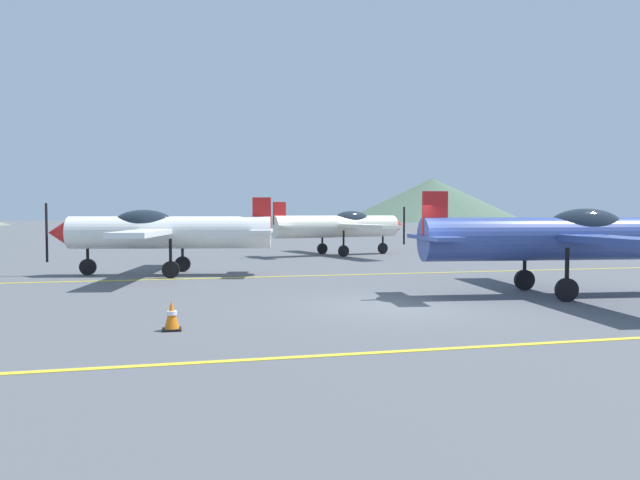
{
  "coord_description": "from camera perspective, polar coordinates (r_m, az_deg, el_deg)",
  "views": [
    {
      "loc": [
        -5.52,
        -14.09,
        2.27
      ],
      "look_at": [
        0.3,
        10.0,
        1.2
      ],
      "focal_mm": 34.35,
      "sensor_mm": 36.0,
      "label": 1
    }
  ],
  "objects": [
    {
      "name": "airplane_near",
      "position": [
        18.25,
        21.71,
        0.25
      ],
      "size": [
        8.38,
        9.62,
        2.87
      ],
      "color": "#33478C",
      "rests_on": "ground_plane"
    },
    {
      "name": "traffic_cone_front",
      "position": [
        12.31,
        -13.65,
        -6.87
      ],
      "size": [
        0.36,
        0.36,
        0.59
      ],
      "color": "black",
      "rests_on": "ground_plane"
    },
    {
      "name": "car_sedan",
      "position": [
        41.44,
        14.03,
        0.43
      ],
      "size": [
        2.45,
        4.5,
        1.62
      ],
      "color": "black",
      "rests_on": "ground_plane"
    },
    {
      "name": "apron_line_far",
      "position": [
        22.46,
        0.72,
        -3.32
      ],
      "size": [
        80.0,
        0.16,
        0.01
      ],
      "primitive_type": "cube",
      "color": "yellow",
      "rests_on": "ground_plane"
    },
    {
      "name": "airplane_mid",
      "position": [
        23.33,
        -14.51,
        0.79
      ],
      "size": [
        8.4,
        9.6,
        2.87
      ],
      "color": "white",
      "rests_on": "ground_plane"
    },
    {
      "name": "hill_centerleft",
      "position": [
        180.38,
        10.4,
        3.7
      ],
      "size": [
        52.61,
        52.61,
        12.46
      ],
      "primitive_type": "cone",
      "color": "#4C6651",
      "rests_on": "ground_plane"
    },
    {
      "name": "apron_line_near",
      "position": [
        11.12,
        16.76,
        -9.4
      ],
      "size": [
        80.0,
        0.16,
        0.01
      ],
      "primitive_type": "cube",
      "color": "yellow",
      "rests_on": "ground_plane"
    },
    {
      "name": "ground_plane",
      "position": [
        15.3,
        7.77,
        -6.09
      ],
      "size": [
        400.0,
        400.0,
        0.0
      ],
      "primitive_type": "plane",
      "color": "#54565B"
    },
    {
      "name": "airplane_far",
      "position": [
        33.39,
        1.99,
        1.35
      ],
      "size": [
        8.41,
        9.55,
        2.87
      ],
      "color": "silver",
      "rests_on": "ground_plane"
    }
  ]
}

